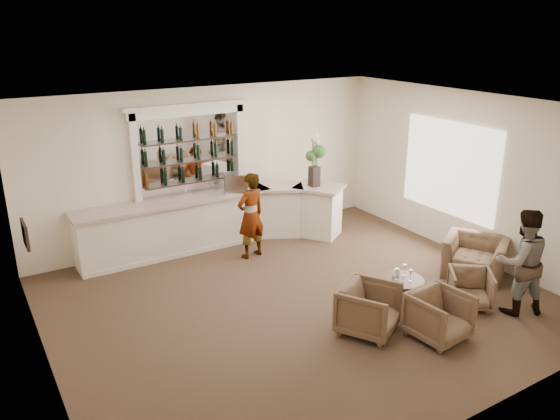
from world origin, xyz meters
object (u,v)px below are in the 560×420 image
object	(u,v)px
sommelier	(251,216)
armchair_left	(369,309)
espresso_machine	(236,183)
bar_counter	(216,220)
armchair_right	(470,289)
armchair_far	(475,256)
armchair_center	(439,316)
flower_vase	(315,157)
cocktail_table	(402,292)
guest	(521,262)

from	to	relation	value
sommelier	armchair_left	size ratio (longest dim) A/B	2.07
espresso_machine	sommelier	bearing A→B (deg)	-77.71
bar_counter	armchair_right	distance (m)	5.25
armchair_left	espresso_machine	world-z (taller)	espresso_machine
bar_counter	armchair_left	size ratio (longest dim) A/B	6.72
armchair_far	armchair_center	bearing A→B (deg)	-92.48
bar_counter	flower_vase	distance (m)	2.51
armchair_center	armchair_right	xyz separation A→B (m)	(1.20, 0.43, -0.06)
sommelier	armchair_right	xyz separation A→B (m)	(2.16, -3.71, -0.57)
bar_counter	armchair_right	xyz separation A→B (m)	(2.52, -4.59, -0.26)
cocktail_table	armchair_right	world-z (taller)	armchair_right
armchair_left	armchair_far	distance (m)	3.08
sommelier	espresso_machine	bearing A→B (deg)	-108.35
bar_counter	armchair_far	distance (m)	5.22
guest	armchair_left	world-z (taller)	guest
armchair_right	flower_vase	bearing A→B (deg)	135.38
sommelier	armchair_left	world-z (taller)	sommelier
armchair_center	espresso_machine	distance (m)	5.15
armchair_center	armchair_left	bearing A→B (deg)	133.08
cocktail_table	armchair_left	size ratio (longest dim) A/B	0.84
espresso_machine	flower_vase	bearing A→B (deg)	2.23
bar_counter	cocktail_table	xyz separation A→B (m)	(1.53, -4.01, -0.32)
sommelier	armchair_center	world-z (taller)	sommelier
bar_counter	sommelier	bearing A→B (deg)	-67.61
armchair_center	flower_vase	size ratio (longest dim) A/B	0.70
sommelier	guest	bearing A→B (deg)	110.95
guest	flower_vase	distance (m)	4.74
guest	armchair_far	world-z (taller)	guest
armchair_far	flower_vase	world-z (taller)	flower_vase
bar_counter	armchair_far	size ratio (longest dim) A/B	5.16
guest	espresso_machine	size ratio (longest dim) A/B	3.90
flower_vase	espresso_machine	bearing A→B (deg)	162.74
cocktail_table	armchair_left	distance (m)	1.06
guest	flower_vase	bearing A→B (deg)	-55.60
bar_counter	guest	bearing A→B (deg)	-59.45
armchair_center	armchair_right	distance (m)	1.28
armchair_right	sommelier	bearing A→B (deg)	159.93
armchair_left	flower_vase	distance (m)	4.34
bar_counter	espresso_machine	size ratio (longest dim) A/B	12.52
bar_counter	guest	xyz separation A→B (m)	(3.02, -5.11, 0.32)
armchair_right	espresso_machine	world-z (taller)	espresso_machine
armchair_center	armchair_right	size ratio (longest dim) A/B	1.18
cocktail_table	espresso_machine	xyz separation A→B (m)	(-1.06, 3.97, 1.09)
cocktail_table	armchair_center	world-z (taller)	armchair_center
armchair_center	bar_counter	bearing A→B (deg)	99.04
guest	armchair_center	size ratio (longest dim) A/B	2.19
cocktail_table	armchair_left	world-z (taller)	armchair_left
bar_counter	flower_vase	size ratio (longest dim) A/B	4.95
sommelier	armchair_right	distance (m)	4.33
armchair_far	bar_counter	bearing A→B (deg)	-167.77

